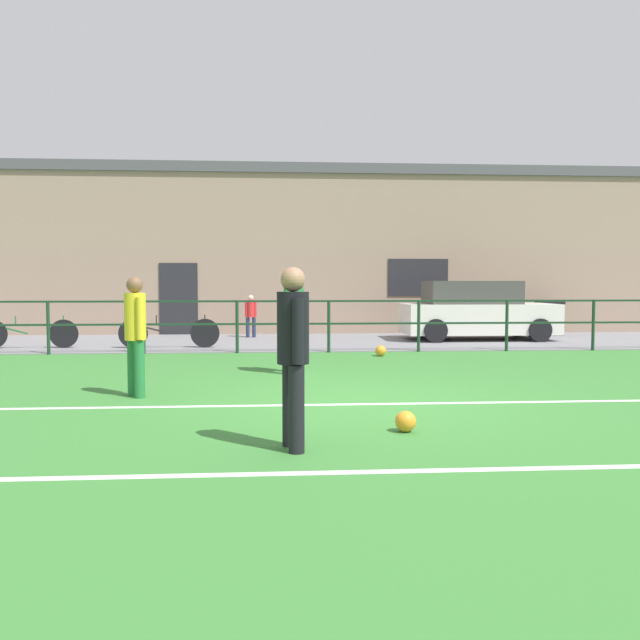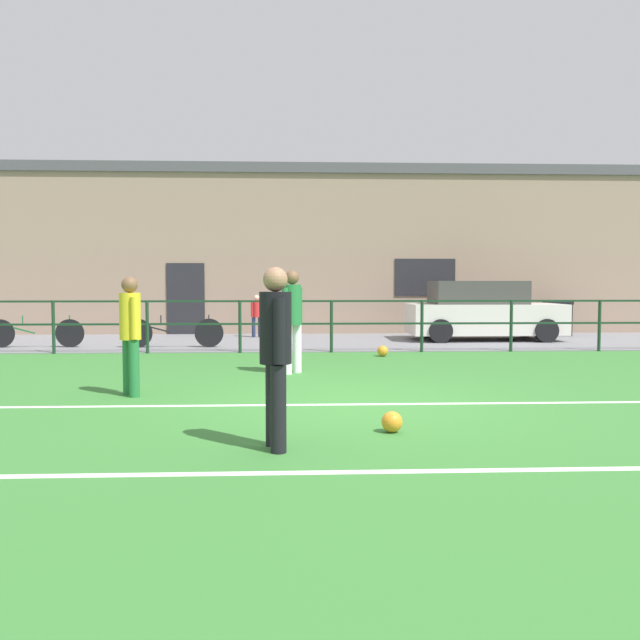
# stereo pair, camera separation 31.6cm
# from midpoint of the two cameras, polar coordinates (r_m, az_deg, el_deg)

# --- Properties ---
(ground) EXTENTS (60.00, 44.00, 0.04)m
(ground) POSITION_cam_midpoint_polar(r_m,az_deg,el_deg) (8.40, 3.15, -7.38)
(ground) COLOR #387A33
(field_line_touchline) EXTENTS (36.00, 0.11, 0.00)m
(field_line_touchline) POSITION_cam_midpoint_polar(r_m,az_deg,el_deg) (8.28, 3.25, -7.37)
(field_line_touchline) COLOR white
(field_line_touchline) RESTS_ON ground
(field_line_hash) EXTENTS (36.00, 0.11, 0.00)m
(field_line_hash) POSITION_cam_midpoint_polar(r_m,az_deg,el_deg) (5.48, 7.22, -12.98)
(field_line_hash) COLOR white
(field_line_hash) RESTS_ON ground
(pavement_strip) EXTENTS (48.00, 5.00, 0.02)m
(pavement_strip) POSITION_cam_midpoint_polar(r_m,az_deg,el_deg) (16.79, -0.48, -1.90)
(pavement_strip) COLOR slate
(pavement_strip) RESTS_ON ground
(perimeter_fence) EXTENTS (36.07, 0.07, 1.15)m
(perimeter_fence) POSITION_cam_midpoint_polar(r_m,az_deg,el_deg) (14.24, 0.14, 0.14)
(perimeter_fence) COLOR #193823
(perimeter_fence) RESTS_ON ground
(clubhouse_facade) EXTENTS (28.00, 2.56, 5.03)m
(clubhouse_facade) POSITION_cam_midpoint_polar(r_m,az_deg,el_deg) (20.43, -1.13, 6.09)
(clubhouse_facade) COLOR gray
(clubhouse_facade) RESTS_ON ground
(player_goalkeeper) EXTENTS (0.29, 0.45, 1.68)m
(player_goalkeeper) POSITION_cam_midpoint_polar(r_m,az_deg,el_deg) (5.95, -3.90, -2.34)
(player_goalkeeper) COLOR black
(player_goalkeeper) RESTS_ON ground
(player_striker) EXTENTS (0.34, 0.39, 1.73)m
(player_striker) POSITION_cam_midpoint_polar(r_m,az_deg,el_deg) (10.93, -3.14, 0.42)
(player_striker) COLOR white
(player_striker) RESTS_ON ground
(player_winger) EXTENTS (0.29, 0.39, 1.61)m
(player_winger) POSITION_cam_midpoint_polar(r_m,az_deg,el_deg) (9.08, -16.84, -0.74)
(player_winger) COLOR #237038
(player_winger) RESTS_ON ground
(soccer_ball_match) EXTENTS (0.23, 0.23, 0.23)m
(soccer_ball_match) POSITION_cam_midpoint_polar(r_m,az_deg,el_deg) (13.60, 4.68, -2.71)
(soccer_ball_match) COLOR orange
(soccer_ball_match) RESTS_ON ground
(soccer_ball_spare) EXTENTS (0.22, 0.22, 0.22)m
(soccer_ball_spare) POSITION_cam_midpoint_polar(r_m,az_deg,el_deg) (6.80, 6.17, -8.83)
(soccer_ball_spare) COLOR orange
(soccer_ball_spare) RESTS_ON ground
(spectator_child) EXTENTS (0.32, 0.21, 1.17)m
(spectator_child) POSITION_cam_midpoint_polar(r_m,az_deg,el_deg) (18.05, -6.58, 0.59)
(spectator_child) COLOR #232D4C
(spectator_child) RESTS_ON pavement_strip
(parked_car_red) EXTENTS (3.97, 1.77, 1.56)m
(parked_car_red) POSITION_cam_midpoint_polar(r_m,az_deg,el_deg) (17.69, 13.04, 0.70)
(parked_car_red) COLOR silver
(parked_car_red) RESTS_ON pavement_strip
(bicycle_parked_0) EXTENTS (2.32, 0.04, 0.76)m
(bicycle_parked_0) POSITION_cam_midpoint_polar(r_m,az_deg,el_deg) (15.52, -13.67, -1.09)
(bicycle_parked_0) COLOR black
(bicycle_parked_0) RESTS_ON pavement_strip
(bicycle_parked_1) EXTENTS (2.25, 0.04, 0.75)m
(bicycle_parked_1) POSITION_cam_midpoint_polar(r_m,az_deg,el_deg) (16.49, -24.71, -1.07)
(bicycle_parked_1) COLOR black
(bicycle_parked_1) RESTS_ON pavement_strip
(trash_bin_0) EXTENTS (0.68, 0.58, 0.97)m
(trash_bin_0) POSITION_cam_midpoint_polar(r_m,az_deg,el_deg) (19.82, 19.03, 0.17)
(trash_bin_0) COLOR black
(trash_bin_0) RESTS_ON pavement_strip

